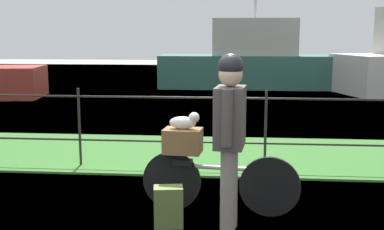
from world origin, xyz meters
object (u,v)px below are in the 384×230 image
(wooden_crate, at_px, (183,141))
(backpack_on_paving, at_px, (168,207))
(bicycle_main, at_px, (218,182))
(terrier_dog, at_px, (185,122))
(moored_boat_near, at_px, (254,63))
(cyclist_person, at_px, (230,127))

(wooden_crate, xyz_separation_m, backpack_on_paving, (-0.09, -0.46, -0.55))
(backpack_on_paving, bearing_deg, wooden_crate, 69.78)
(bicycle_main, xyz_separation_m, backpack_on_paving, (-0.46, -0.42, -0.13))
(terrier_dog, bearing_deg, bicycle_main, -6.16)
(wooden_crate, height_order, backpack_on_paving, wooden_crate)
(moored_boat_near, bearing_deg, bicycle_main, -93.90)
(bicycle_main, height_order, terrier_dog, terrier_dog)
(bicycle_main, relative_size, backpack_on_paving, 4.12)
(moored_boat_near, bearing_deg, terrier_dog, -95.56)
(backpack_on_paving, height_order, moored_boat_near, moored_boat_near)
(wooden_crate, distance_m, moored_boat_near, 12.05)
(cyclist_person, bearing_deg, wooden_crate, 134.25)
(terrier_dog, bearing_deg, wooden_crate, 173.84)
(cyclist_person, bearing_deg, terrier_dog, 132.93)
(bicycle_main, bearing_deg, wooden_crate, 173.84)
(wooden_crate, bearing_deg, bicycle_main, -6.16)
(cyclist_person, height_order, moored_boat_near, moored_boat_near)
(bicycle_main, xyz_separation_m, wooden_crate, (-0.37, 0.04, 0.42))
(backpack_on_paving, bearing_deg, terrier_dog, 66.74)
(cyclist_person, bearing_deg, backpack_on_paving, 175.07)
(cyclist_person, distance_m, moored_boat_near, 12.51)
(wooden_crate, bearing_deg, backpack_on_paving, -101.36)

